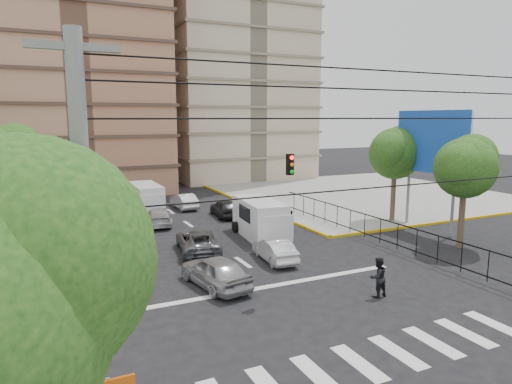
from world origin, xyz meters
TOP-DOWN VIEW (x-y plane):
  - ground at (0.00, 0.00)m, footprint 160.00×160.00m
  - sidewalk_ne at (20.00, 20.00)m, footprint 26.00×26.00m
  - crosswalk_stripes at (0.00, -6.00)m, footprint 12.00×2.40m
  - stop_line at (0.00, 1.20)m, footprint 13.00×0.40m
  - park_fence at (9.00, 4.50)m, footprint 0.10×22.50m
  - billboard at (14.45, 6.00)m, footprint 0.36×6.20m
  - tree_park_a at (13.08, 2.01)m, footprint 4.41×3.60m
  - tree_park_c at (14.09, 9.01)m, footprint 4.65×3.80m
  - traffic_light_nw at (-7.80, 7.80)m, footprint 0.28×0.22m
  - traffic_light_hanging at (0.00, -2.04)m, footprint 18.00×9.12m
  - utility_pole_sw at (-9.00, -9.00)m, footprint 1.40×0.28m
  - van_right_lane at (3.20, 9.26)m, footprint 2.68×5.61m
  - van_left_lane at (-1.80, 20.55)m, footprint 2.16×5.12m
  - car_silver_front_left at (-2.61, 2.27)m, footprint 2.46×4.62m
  - car_white_front_right at (1.68, 4.52)m, footprint 1.65×3.88m
  - car_grey_mid_left at (-1.59, 7.93)m, footprint 2.97×5.04m
  - car_silver_rear_left at (-2.06, 15.63)m, footprint 2.48×4.62m
  - car_darkgrey_mid_right at (3.39, 16.20)m, footprint 2.03×4.25m
  - car_white_rear_right at (1.41, 20.76)m, footprint 1.47×4.03m
  - pedestrian_crosswalk at (3.38, -1.91)m, footprint 0.90×0.71m

SIDE VIEW (x-z plane):
  - ground at x=0.00m, z-range 0.00..0.00m
  - park_fence at x=9.00m, z-range -0.83..0.83m
  - crosswalk_stripes at x=0.00m, z-range 0.00..0.01m
  - stop_line at x=0.00m, z-range 0.00..0.01m
  - sidewalk_ne at x=20.00m, z-range 0.00..0.15m
  - car_white_front_right at x=1.68m, z-range 0.00..1.24m
  - car_silver_rear_left at x=-2.06m, z-range 0.00..1.27m
  - car_grey_mid_left at x=-1.59m, z-range 0.00..1.32m
  - car_white_rear_right at x=1.41m, z-range 0.00..1.32m
  - car_darkgrey_mid_right at x=3.39m, z-range 0.00..1.40m
  - car_silver_front_left at x=-2.61m, z-range 0.00..1.50m
  - pedestrian_crosswalk at x=3.38m, z-range 0.00..1.78m
  - van_left_lane at x=-1.80m, z-range -0.03..2.28m
  - van_right_lane at x=3.20m, z-range -0.03..2.41m
  - traffic_light_nw at x=-7.80m, z-range 0.91..5.31m
  - utility_pole_sw at x=-9.00m, z-range 0.27..9.27m
  - tree_park_a at x=13.08m, z-range 1.60..8.42m
  - tree_park_c at x=14.09m, z-range 1.71..8.96m
  - traffic_light_hanging at x=0.00m, z-range 5.44..6.36m
  - billboard at x=14.45m, z-range 1.95..10.05m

